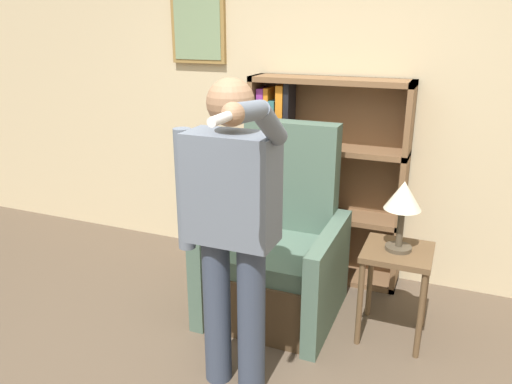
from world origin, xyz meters
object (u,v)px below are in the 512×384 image
object	(u,v)px
bookcase	(310,180)
side_table	(396,267)
person_standing	(231,222)
table_lamp	(403,200)
armchair	(277,257)

from	to	relation	value
bookcase	side_table	size ratio (longest dim) A/B	2.57
person_standing	table_lamp	xyz separation A→B (m)	(0.75, 0.81, -0.05)
bookcase	armchair	size ratio (longest dim) A/B	1.21
bookcase	person_standing	xyz separation A→B (m)	(0.02, -1.48, 0.21)
armchair	side_table	size ratio (longest dim) A/B	2.13
side_table	table_lamp	bearing A→B (deg)	0.00
bookcase	person_standing	size ratio (longest dim) A/B	0.92
armchair	person_standing	world-z (taller)	person_standing
person_standing	side_table	distance (m)	1.21
bookcase	table_lamp	distance (m)	1.03
armchair	bookcase	bearing A→B (deg)	86.89
armchair	table_lamp	size ratio (longest dim) A/B	2.92
table_lamp	bookcase	bearing A→B (deg)	138.73
side_table	person_standing	bearing A→B (deg)	-132.89
bookcase	armchair	xyz separation A→B (m)	(-0.03, -0.64, -0.38)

